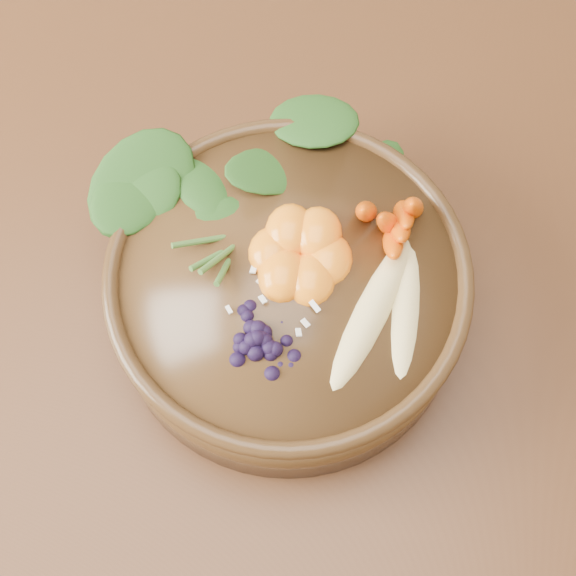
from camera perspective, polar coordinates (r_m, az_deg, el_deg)
name	(u,v)px	position (r m, az deg, el deg)	size (l,w,h in m)	color
ground	(135,463)	(1.45, -10.82, -12.14)	(4.00, 4.00, 0.00)	#381E0F
dining_table	(19,328)	(0.84, -18.56, -2.69)	(1.60, 0.90, 0.75)	#331C0C
stoneware_bowl	(288,293)	(0.67, 0.00, -0.35)	(0.29, 0.29, 0.08)	#412A14
kale_heap	(269,177)	(0.65, -1.33, 7.88)	(0.19, 0.17, 0.04)	#254E1B
carrot_cluster	(394,194)	(0.62, 7.54, 6.67)	(0.06, 0.06, 0.08)	#D44B01
banana_halves	(391,304)	(0.61, 7.32, -1.15)	(0.08, 0.16, 0.03)	#E0CC84
mandarin_cluster	(300,246)	(0.62, 0.89, 3.00)	(0.08, 0.09, 0.03)	orange
blueberry_pile	(256,330)	(0.59, -2.27, -3.01)	(0.13, 0.10, 0.04)	black
coconut_flakes	(279,293)	(0.62, -0.64, -0.36)	(0.09, 0.07, 0.01)	white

